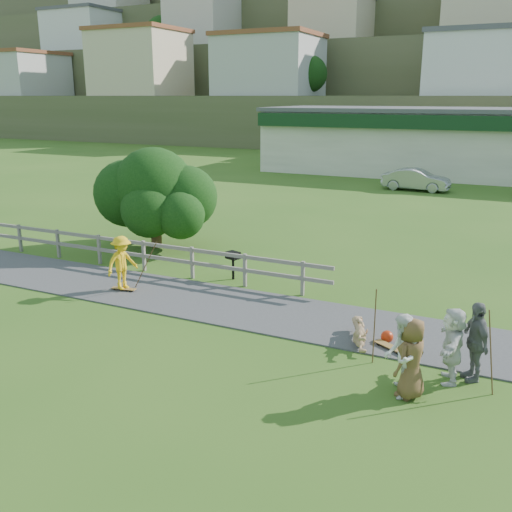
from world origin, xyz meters
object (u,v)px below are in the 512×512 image
(spectator_a, at_px, (401,356))
(spectator_b, at_px, (475,341))
(spectator_d, at_px, (452,345))
(car_silver, at_px, (416,180))
(bbq, at_px, (233,266))
(spectator_c, at_px, (412,358))
(skater_fallen, at_px, (360,332))
(skater_rider, at_px, (122,266))
(tree, at_px, (155,207))

(spectator_a, height_order, spectator_b, spectator_b)
(spectator_b, xyz_separation_m, spectator_d, (-0.43, -0.30, -0.05))
(car_silver, xyz_separation_m, bbq, (-2.02, -21.83, -0.23))
(spectator_b, distance_m, bbq, 8.97)
(spectator_b, relative_size, spectator_c, 1.05)
(skater_fallen, height_order, spectator_c, spectator_c)
(bbq, bearing_deg, skater_fallen, -13.35)
(skater_rider, height_order, spectator_d, skater_rider)
(skater_rider, relative_size, spectator_d, 1.01)
(spectator_c, relative_size, bbq, 1.79)
(skater_rider, distance_m, car_silver, 24.87)
(skater_fallen, bearing_deg, skater_rider, 157.31)
(bbq, bearing_deg, spectator_d, -11.61)
(skater_rider, bearing_deg, spectator_c, -91.23)
(skater_fallen, height_order, tree, tree)
(spectator_d, bearing_deg, spectator_a, -45.50)
(skater_rider, distance_m, spectator_a, 9.68)
(skater_fallen, distance_m, spectator_c, 2.75)
(skater_rider, relative_size, car_silver, 0.40)
(car_silver, relative_size, tree, 0.83)
(spectator_a, distance_m, bbq, 8.63)
(skater_rider, bearing_deg, spectator_d, -84.55)
(skater_rider, bearing_deg, bbq, -29.39)
(car_silver, distance_m, tree, 20.57)
(skater_rider, height_order, spectator_c, spectator_c)
(skater_fallen, bearing_deg, spectator_d, -43.63)
(skater_rider, xyz_separation_m, tree, (-2.31, 5.08, 0.79))
(skater_rider, distance_m, spectator_d, 10.28)
(bbq, bearing_deg, spectator_a, -20.73)
(spectator_c, bearing_deg, skater_rider, -82.43)
(spectator_c, distance_m, bbq, 8.77)
(skater_fallen, relative_size, spectator_a, 0.93)
(spectator_c, xyz_separation_m, spectator_d, (0.66, 1.05, -0.01))
(spectator_c, bearing_deg, skater_fallen, -118.92)
(spectator_a, relative_size, car_silver, 0.41)
(skater_fallen, relative_size, bbq, 1.72)
(spectator_a, xyz_separation_m, tree, (-11.59, 7.85, 0.76))
(skater_fallen, distance_m, spectator_a, 2.66)
(spectator_c, distance_m, tree, 14.17)
(tree, bearing_deg, skater_rider, -65.57)
(spectator_c, relative_size, car_silver, 0.40)
(spectator_a, distance_m, spectator_c, 0.21)
(car_silver, bearing_deg, bbq, 177.69)
(spectator_a, bearing_deg, spectator_c, 83.22)
(skater_rider, height_order, skater_fallen, skater_rider)
(spectator_d, bearing_deg, skater_rider, -106.40)
(spectator_a, bearing_deg, car_silver, 175.30)
(car_silver, bearing_deg, tree, 163.42)
(spectator_a, relative_size, tree, 0.34)
(spectator_b, distance_m, spectator_c, 1.74)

